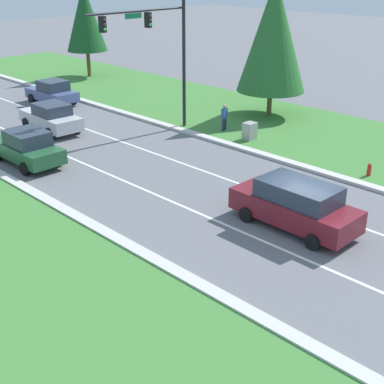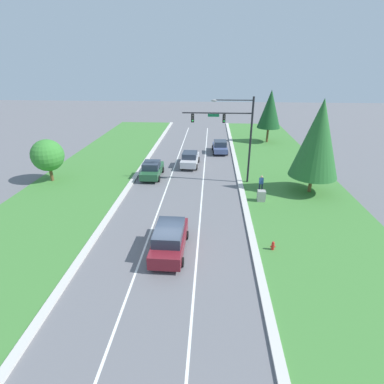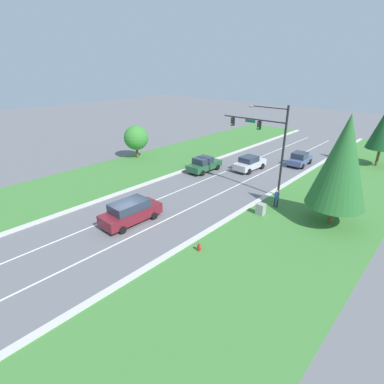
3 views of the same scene
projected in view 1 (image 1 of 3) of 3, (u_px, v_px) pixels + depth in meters
ground_plane at (301, 229)px, 20.73m from camera, size 160.00×160.00×0.00m
curb_strip_right at (372, 187)px, 24.35m from camera, size 0.50×90.00×0.15m
curb_strip_left at (199, 285)px, 17.04m from camera, size 0.50×90.00×0.15m
grass_verge_left at (56, 367)px, 13.66m from camera, size 10.00×90.00×0.08m
lane_stripe_inner_left at (273, 245)px, 19.56m from camera, size 0.14×81.00×0.01m
lane_stripe_inner_right at (326, 215)px, 21.89m from camera, size 0.14×81.00×0.01m
traffic_signal_mast at (160, 36)px, 29.96m from camera, size 6.85×0.41×8.65m
silver_sedan at (51, 117)px, 32.17m from camera, size 2.18×4.69×1.76m
forest_sedan at (27, 147)px, 27.07m from camera, size 2.11×4.63×1.77m
slate_blue_sedan at (52, 92)px, 38.46m from camera, size 2.20×4.29×1.71m
burgundy_suv at (295, 205)px, 20.54m from camera, size 2.23×5.08×1.87m
utility_cabinet at (250, 132)px, 30.67m from camera, size 0.70×0.60×1.07m
pedestrian at (224, 117)px, 32.13m from camera, size 0.41×0.27×1.69m
fire_hydrant at (369, 170)px, 25.56m from camera, size 0.34×0.20×0.70m
conifer_near_right_tree at (273, 35)px, 33.59m from camera, size 4.42×4.42×8.80m
conifer_far_right_tree at (85, 18)px, 45.55m from camera, size 3.46×3.46×7.85m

